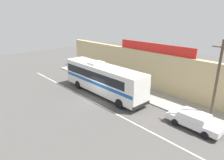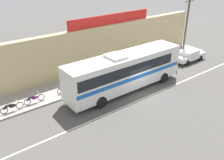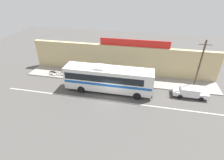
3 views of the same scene
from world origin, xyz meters
name	(u,v)px [view 2 (image 2 of 3)]	position (x,y,z in m)	size (l,w,h in m)	color
ground_plane	(141,93)	(0.00, 0.00, 0.00)	(70.00, 70.00, 0.00)	#4F4C49
sidewalk_slab	(108,74)	(0.00, 5.20, 0.07)	(30.00, 3.60, 0.14)	gray
storefront_facade	(96,49)	(0.00, 7.35, 2.40)	(30.00, 0.70, 4.80)	tan
storefront_billboard	(111,19)	(2.10, 7.35, 5.35)	(10.82, 0.12, 1.10)	red
road_center_stripe	(147,97)	(0.00, -0.80, 0.00)	(30.00, 0.14, 0.01)	silver
intercity_bus	(125,70)	(-0.80, 1.49, 2.07)	(12.12, 2.66, 3.78)	silver
parked_car	(189,55)	(10.31, 2.45, 0.74)	(4.48, 1.89, 1.37)	silver
utility_pole	(186,26)	(11.03, 3.86, 3.93)	(1.60, 0.22, 7.31)	brown
motorcycle_black	(11,107)	(-10.52, 4.07, 0.57)	(1.87, 0.56, 0.94)	black
motorcycle_orange	(66,88)	(-5.47, 4.29, 0.57)	(1.92, 0.56, 0.94)	black
motorcycle_red	(34,99)	(-8.60, 4.21, 0.57)	(1.83, 0.56, 0.94)	black
pedestrian_far_left	(97,70)	(-1.50, 4.98, 1.09)	(0.30, 0.48, 1.65)	brown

